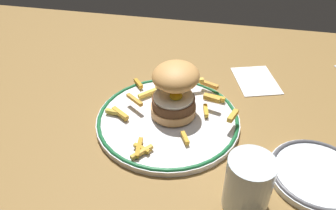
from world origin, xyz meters
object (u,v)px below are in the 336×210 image
at_px(burger, 175,89).
at_px(water_glass, 248,186).
at_px(dinner_plate, 168,119).
at_px(napkin, 256,80).
at_px(side_plate, 318,174).

height_order(burger, water_glass, burger).
height_order(dinner_plate, burger, burger).
height_order(dinner_plate, napkin, dinner_plate).
height_order(burger, napkin, burger).
bearing_deg(burger, dinner_plate, -109.98).
bearing_deg(dinner_plate, burger, 70.02).
distance_m(dinner_plate, napkin, 0.27).
relative_size(burger, napkin, 1.03).
bearing_deg(side_plate, dinner_plate, 162.02).
bearing_deg(burger, side_plate, -22.94).
relative_size(dinner_plate, water_glass, 3.05).
distance_m(burger, napkin, 0.25).
bearing_deg(napkin, side_plate, -70.27).
xyz_separation_m(dinner_plate, side_plate, (0.28, -0.09, -0.00)).
relative_size(dinner_plate, side_plate, 1.78).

